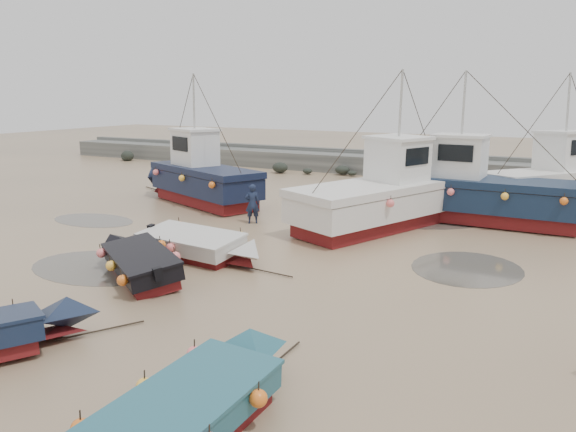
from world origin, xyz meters
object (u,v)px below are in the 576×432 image
Objects in this scene: dinghy_4 at (140,258)px; cabin_boat_1 at (388,195)px; dinghy_2 at (201,396)px; cabin_boat_0 at (198,176)px; cabin_boat_3 at (559,181)px; dinghy_5 at (200,243)px; person at (253,223)px; cabin_boat_2 at (468,190)px.

cabin_boat_1 is at bearing 8.18° from dinghy_4.
dinghy_2 is 19.40m from cabin_boat_0.
cabin_boat_0 is at bearing -117.42° from cabin_boat_3.
cabin_boat_3 reaches higher than dinghy_4.
dinghy_2 is 0.68× the size of cabin_boat_3.
person is (-1.21, 5.21, -0.55)m from dinghy_5.
cabin_boat_0 is 12.69m from cabin_boat_2.
dinghy_2 is 0.60× the size of cabin_boat_0.
dinghy_4 is at bearing -93.54° from cabin_boat_1.
dinghy_2 is at bearing -121.17° from cabin_boat_0.
dinghy_2 and dinghy_4 have the same top height.
dinghy_5 is at bearing -84.58° from cabin_boat_3.
cabin_boat_0 is at bearing -160.59° from cabin_boat_1.
dinghy_2 is 17.71m from cabin_boat_2.
cabin_boat_0 is 1.14× the size of cabin_boat_3.
dinghy_4 is 0.50× the size of cabin_boat_1.
cabin_boat_1 is at bearing 165.78° from person.
person is at bearing -100.54° from cabin_boat_3.
cabin_boat_2 is at bearing 174.32° from person.
cabin_boat_0 and cabin_boat_3 have the same top height.
cabin_boat_3 is 14.44m from person.
dinghy_5 is at bearing 126.73° from dinghy_2.
cabin_boat_3 is at bearing -177.54° from person.
cabin_boat_0 is at bearing 126.93° from dinghy_2.
cabin_boat_1 is at bearing -90.45° from cabin_boat_3.
cabin_boat_1 is at bearing 96.80° from dinghy_2.
dinghy_4 is at bearing 57.80° from person.
cabin_boat_2 is at bearing -86.88° from cabin_boat_3.
cabin_boat_0 is 5.52m from person.
cabin_boat_0 is (-5.91, 7.77, 0.80)m from dinghy_5.
dinghy_5 reaches higher than person.
cabin_boat_3 reaches higher than person.
cabin_boat_3 is at bearing -45.54° from cabin_boat_0.
cabin_boat_2 is at bearing 152.02° from dinghy_5.
dinghy_2 is at bearing -97.46° from dinghy_4.
dinghy_4 is 0.65× the size of cabin_boat_3.
cabin_boat_0 is 0.86× the size of cabin_boat_2.
dinghy_2 is 8.39m from dinghy_4.
cabin_boat_3 is 5.05× the size of person.
dinghy_4 is 14.16m from cabin_boat_2.
dinghy_2 is 3.44× the size of person.
cabin_boat_2 is 5.48m from cabin_boat_3.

